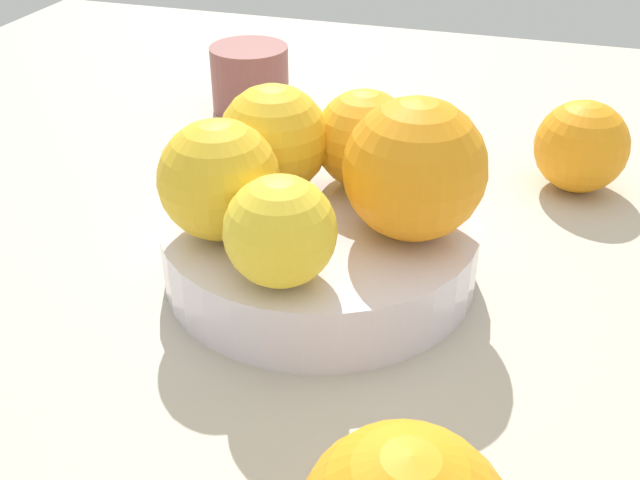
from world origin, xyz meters
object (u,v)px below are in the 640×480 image
Objects in this scene: orange_in_bowl_3 at (287,233)px; orange_in_bowl_4 at (364,139)px; orange_in_bowl_0 at (219,180)px; ceramic_cup at (250,79)px; fruit_bowl at (320,247)px; orange_in_bowl_2 at (274,139)px; orange_in_bowl_1 at (413,172)px; orange_loose_1 at (581,146)px.

orange_in_bowl_3 is 0.94× the size of orange_in_bowl_4.
orange_in_bowl_4 is (6.30, 8.61, -0.32)cm from orange_in_bowl_0.
fruit_bowl is at bearing -59.27° from ceramic_cup.
fruit_bowl is 2.71× the size of ceramic_cup.
orange_in_bowl_4 is at bearing -50.47° from ceramic_cup.
orange_in_bowl_3 is at bearing -64.55° from ceramic_cup.
orange_in_bowl_3 is 12.14cm from orange_in_bowl_4.
orange_in_bowl_0 and orange_in_bowl_2 have the same top height.
orange_in_bowl_3 is (5.35, -3.48, -0.52)cm from orange_in_bowl_0.
orange_in_bowl_3 reaches higher than fruit_bowl.
orange_in_bowl_1 is (5.62, -0.44, 6.28)cm from fruit_bowl.
fruit_bowl is at bearing 175.52° from orange_in_bowl_1.
ceramic_cup is at bearing 129.53° from orange_in_bowl_4.
orange_in_bowl_2 is 0.97× the size of ceramic_cup.
fruit_bowl is at bearing -34.86° from orange_in_bowl_2.
orange_loose_1 is at bearing 58.15° from orange_in_bowl_3.
orange_in_bowl_0 is (-4.95, -3.43, 5.67)cm from fruit_bowl.
orange_in_bowl_2 is at bearing 145.14° from fruit_bowl.
orange_in_bowl_0 is at bearing -134.72° from orange_loose_1.
orange_in_bowl_3 is 28.32cm from orange_loose_1.
orange_in_bowl_4 is at bearing 75.45° from fruit_bowl.
fruit_bowl is 3.26× the size of orange_in_bowl_3.
orange_in_bowl_2 is 24.51cm from ceramic_cup.
orange_loose_1 reaches higher than ceramic_cup.
orange_in_bowl_1 is at bearing -4.48° from fruit_bowl.
orange_in_bowl_4 reaches higher than orange_in_bowl_3.
orange_in_bowl_0 is 29.75cm from ceramic_cup.
orange_in_bowl_1 is (10.57, 2.99, 0.62)cm from orange_in_bowl_0.
orange_in_bowl_4 is (0.94, 12.10, 0.21)cm from orange_in_bowl_3.
orange_in_bowl_0 is 1.00× the size of orange_in_bowl_2.
fruit_bowl is 8.27cm from orange_in_bowl_0.
ceramic_cup is at bearing 120.73° from fruit_bowl.
orange_in_bowl_2 is at bearing -155.12° from orange_in_bowl_4.
orange_in_bowl_3 is (4.33, -9.65, -0.51)cm from orange_in_bowl_2.
orange_in_bowl_1 reaches higher than orange_in_bowl_4.
orange_in_bowl_4 reaches higher than ceramic_cup.
orange_in_bowl_1 reaches higher than fruit_bowl.
orange_in_bowl_3 is (-5.21, -6.47, -1.14)cm from orange_in_bowl_1.
fruit_bowl is 3.05× the size of orange_in_bowl_4.
orange_in_bowl_0 is 10.67cm from orange_in_bowl_4.
orange_in_bowl_1 reaches higher than ceramic_cup.
orange_in_bowl_2 reaches higher than fruit_bowl.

